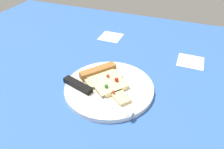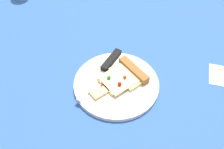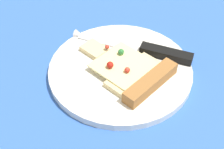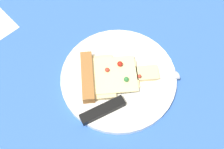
% 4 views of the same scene
% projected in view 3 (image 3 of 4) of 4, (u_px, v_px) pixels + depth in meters
% --- Properties ---
extents(ground_plane, '(1.42, 1.42, 0.03)m').
position_uv_depth(ground_plane, '(160.00, 49.00, 0.71)').
color(ground_plane, '#3360B7').
rests_on(ground_plane, ground).
extents(plate, '(0.26, 0.26, 0.01)m').
position_uv_depth(plate, '(120.00, 71.00, 0.63)').
color(plate, white).
rests_on(plate, ground_plane).
extents(pizza_slice, '(0.18, 0.17, 0.03)m').
position_uv_depth(pizza_slice, '(131.00, 71.00, 0.61)').
color(pizza_slice, beige).
rests_on(pizza_slice, plate).
extents(knife, '(0.24, 0.09, 0.02)m').
position_uv_depth(knife, '(143.00, 49.00, 0.66)').
color(knife, silver).
rests_on(knife, plate).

